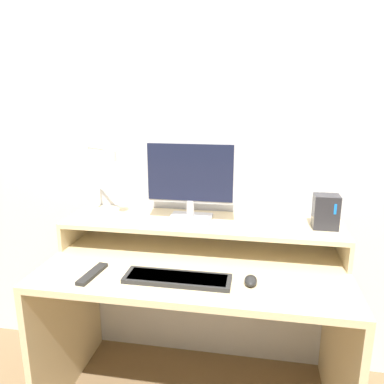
{
  "coord_description": "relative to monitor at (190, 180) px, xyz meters",
  "views": [
    {
      "loc": [
        0.26,
        -1.19,
        1.48
      ],
      "look_at": [
        -0.02,
        0.38,
        1.06
      ],
      "focal_mm": 35.0,
      "sensor_mm": 36.0,
      "label": 1
    }
  ],
  "objects": [
    {
      "name": "wall_back",
      "position": [
        0.05,
        0.21,
        0.16
      ],
      "size": [
        6.0,
        0.05,
        2.5
      ],
      "color": "silver",
      "rests_on": "ground_plane"
    },
    {
      "name": "desk",
      "position": [
        0.05,
        -0.17,
        -0.55
      ],
      "size": [
        1.35,
        0.69,
        0.74
      ],
      "color": "beige",
      "rests_on": "ground_plane"
    },
    {
      "name": "monitor_shelf",
      "position": [
        0.05,
        0.01,
        -0.22
      ],
      "size": [
        1.35,
        0.34,
        0.14
      ],
      "color": "beige",
      "rests_on": "desk"
    },
    {
      "name": "monitor",
      "position": [
        0.0,
        0.0,
        0.0
      ],
      "size": [
        0.43,
        0.18,
        0.39
      ],
      "color": "#BCBCC1",
      "rests_on": "monitor_shelf"
    },
    {
      "name": "desk_lamp",
      "position": [
        -0.46,
        -0.01,
        -0.03
      ],
      "size": [
        0.24,
        0.19,
        0.35
      ],
      "color": "silver",
      "rests_on": "monitor_shelf"
    },
    {
      "name": "router_dock",
      "position": [
        0.63,
        0.01,
        -0.12
      ],
      "size": [
        0.11,
        0.09,
        0.16
      ],
      "color": "#28282D",
      "rests_on": "monitor_shelf"
    },
    {
      "name": "keyboard",
      "position": [
        0.01,
        -0.34,
        -0.33
      ],
      "size": [
        0.44,
        0.13,
        0.02
      ],
      "color": "#282828",
      "rests_on": "desk"
    },
    {
      "name": "mouse",
      "position": [
        0.3,
        -0.32,
        -0.33
      ],
      "size": [
        0.05,
        0.08,
        0.03
      ],
      "color": "black",
      "rests_on": "desk"
    },
    {
      "name": "remote_control",
      "position": [
        -0.35,
        -0.36,
        -0.34
      ],
      "size": [
        0.06,
        0.2,
        0.02
      ],
      "color": "black",
      "rests_on": "desk"
    }
  ]
}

